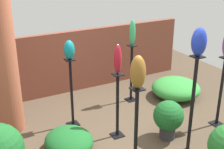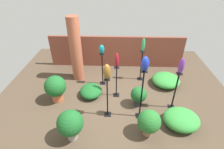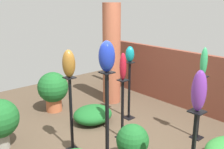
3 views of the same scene
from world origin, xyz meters
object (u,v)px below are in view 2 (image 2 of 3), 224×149
(art_vase_violet, at_px, (181,66))
(art_vase_ruby, at_px, (117,60))
(potted_plant_mid_left, at_px, (55,87))
(potted_plant_near_pillar, at_px, (149,122))
(pedestal_teal, at_px, (102,70))
(pedestal_cobalt, at_px, (141,97))
(pedestal_violet, at_px, (175,93))
(potted_plant_front_right, at_px, (70,124))
(art_vase_bronze, at_px, (107,72))
(art_vase_jade, at_px, (143,45))
(pedestal_jade, at_px, (141,67))
(pedestal_ruby, at_px, (116,83))
(art_vase_teal, at_px, (102,49))
(potted_plant_front_left, at_px, (139,95))
(art_vase_cobalt, at_px, (145,64))
(pedestal_bronze, at_px, (107,99))
(brick_pillar, at_px, (76,50))

(art_vase_violet, distance_m, art_vase_ruby, 1.83)
(potted_plant_mid_left, bearing_deg, potted_plant_near_pillar, -24.18)
(pedestal_teal, height_order, pedestal_cobalt, pedestal_cobalt)
(pedestal_violet, height_order, potted_plant_front_right, pedestal_violet)
(art_vase_bronze, distance_m, potted_plant_front_right, 1.56)
(pedestal_teal, distance_m, potted_plant_front_right, 2.54)
(art_vase_ruby, bearing_deg, art_vase_jade, 48.54)
(pedestal_cobalt, xyz_separation_m, pedestal_jade, (0.21, 1.98, -0.19))
(pedestal_ruby, xyz_separation_m, pedestal_jade, (0.91, 1.03, 0.03))
(pedestal_cobalt, bearing_deg, pedestal_teal, 126.62)
(art_vase_teal, distance_m, potted_plant_mid_left, 1.94)
(potted_plant_front_left, bearing_deg, art_vase_cobalt, -89.97)
(pedestal_ruby, distance_m, art_vase_violet, 2.07)
(pedestal_cobalt, bearing_deg, pedestal_bronze, 178.31)
(potted_plant_near_pillar, relative_size, potted_plant_mid_left, 0.84)
(art_vase_teal, height_order, potted_plant_front_right, art_vase_teal)
(art_vase_teal, height_order, art_vase_jade, art_vase_jade)
(art_vase_teal, bearing_deg, pedestal_ruby, -52.94)
(pedestal_ruby, bearing_deg, pedestal_jade, 48.54)
(pedestal_ruby, distance_m, art_vase_jade, 1.66)
(potted_plant_front_left, bearing_deg, potted_plant_near_pillar, -81.98)
(brick_pillar, distance_m, potted_plant_front_left, 2.78)
(art_vase_violet, bearing_deg, art_vase_cobalt, -158.36)
(pedestal_cobalt, relative_size, potted_plant_front_left, 2.38)
(pedestal_cobalt, xyz_separation_m, potted_plant_front_left, (-0.00, 0.50, -0.35))
(pedestal_teal, distance_m, pedestal_violet, 2.57)
(potted_plant_mid_left, bearing_deg, pedestal_violet, -3.27)
(potted_plant_front_left, bearing_deg, pedestal_bronze, -153.33)
(pedestal_teal, xyz_separation_m, potted_plant_near_pillar, (1.37, -2.25, -0.13))
(pedestal_ruby, relative_size, pedestal_bronze, 0.87)
(art_vase_teal, bearing_deg, art_vase_violet, -28.26)
(pedestal_ruby, relative_size, art_vase_ruby, 2.36)
(pedestal_cobalt, relative_size, pedestal_jade, 1.33)
(pedestal_cobalt, height_order, art_vase_jade, art_vase_jade)
(pedestal_teal, bearing_deg, brick_pillar, 159.38)
(pedestal_bronze, bearing_deg, potted_plant_near_pillar, -30.68)
(art_vase_bronze, distance_m, potted_plant_front_left, 1.54)
(art_vase_teal, height_order, art_vase_violet, art_vase_violet)
(brick_pillar, height_order, potted_plant_front_right, brick_pillar)
(brick_pillar, xyz_separation_m, potted_plant_front_right, (0.40, -2.84, -0.67))
(pedestal_bronze, distance_m, art_vase_bronze, 0.91)
(brick_pillar, xyz_separation_m, art_vase_teal, (0.98, -0.37, 0.20))
(potted_plant_near_pillar, bearing_deg, pedestal_jade, 88.79)
(pedestal_violet, xyz_separation_m, art_vase_bronze, (-1.99, -0.39, 0.93))
(art_vase_bronze, distance_m, potted_plant_mid_left, 2.04)
(art_vase_teal, xyz_separation_m, art_vase_violet, (2.26, -1.22, 0.10))
(art_vase_cobalt, height_order, potted_plant_mid_left, art_vase_cobalt)
(art_vase_cobalt, bearing_deg, potted_plant_front_right, -155.06)
(pedestal_bronze, bearing_deg, potted_plant_front_left, 26.67)
(pedestal_jade, bearing_deg, potted_plant_front_right, -125.54)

